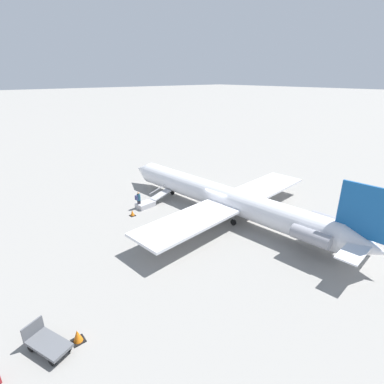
{
  "coord_description": "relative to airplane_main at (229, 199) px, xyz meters",
  "views": [
    {
      "loc": [
        -17.79,
        18.68,
        12.29
      ],
      "look_at": [
        3.15,
        1.02,
        1.57
      ],
      "focal_mm": 28.0,
      "sensor_mm": 36.0,
      "label": 1
    }
  ],
  "objects": [
    {
      "name": "passenger",
      "position": [
        6.99,
        5.39,
        -0.76
      ],
      "size": [
        0.36,
        0.55,
        1.74
      ],
      "rotation": [
        0.0,
        0.0,
        -1.48
      ],
      "color": "#23232D",
      "rests_on": "ground"
    },
    {
      "name": "airplane_main",
      "position": [
        0.0,
        0.0,
        0.0
      ],
      "size": [
        26.98,
        20.55,
        5.89
      ],
      "rotation": [
        0.0,
        0.0,
        0.09
      ],
      "color": "silver",
      "rests_on": "ground"
    },
    {
      "name": "traffic_cone_near_cart",
      "position": [
        -4.84,
        15.89,
        -1.44
      ],
      "size": [
        0.62,
        0.62,
        0.68
      ],
      "color": "black",
      "rests_on": "ground"
    },
    {
      "name": "luggage_cart",
      "position": [
        -4.4,
        17.19,
        -1.3
      ],
      "size": [
        2.45,
        1.81,
        1.22
      ],
      "rotation": [
        0.0,
        0.0,
        0.37
      ],
      "color": "#595B60",
      "rests_on": "ground"
    },
    {
      "name": "traffic_cone_near_stairs",
      "position": [
        5.97,
        6.71,
        -1.5
      ],
      "size": [
        0.51,
        0.51,
        0.56
      ],
      "color": "black",
      "rests_on": "ground"
    },
    {
      "name": "boarding_stairs",
      "position": [
        6.92,
        4.31,
        -1.4
      ],
      "size": [
        1.39,
        4.09,
        1.54
      ],
      "rotation": [
        0.0,
        0.0,
        -1.48
      ],
      "color": "#B2B2B7",
      "rests_on": "ground"
    },
    {
      "name": "ground_plane",
      "position": [
        0.82,
        0.07,
        -1.76
      ],
      "size": [
        600.0,
        600.0,
        0.0
      ],
      "primitive_type": "plane",
      "color": "gray"
    }
  ]
}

